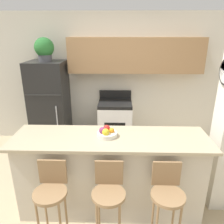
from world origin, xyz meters
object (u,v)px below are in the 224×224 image
object	(u,v)px
fruit_bowl	(107,133)
potted_plant_on_fridge	(44,49)
trash_bin	(78,142)
bar_stool_left	(51,193)
bar_stool_right	(167,195)
bar_stool_mid	(109,194)
refrigerator	(50,105)
stove_range	(115,123)

from	to	relation	value
fruit_bowl	potted_plant_on_fridge	bearing A→B (deg)	125.48
potted_plant_on_fridge	trash_bin	xyz separation A→B (m)	(0.55, -0.23, -1.71)
bar_stool_left	bar_stool_right	xyz separation A→B (m)	(1.18, 0.00, 0.00)
trash_bin	bar_stool_left	bearing A→B (deg)	-87.64
potted_plant_on_fridge	bar_stool_right	bearing A→B (deg)	-50.05
bar_stool_left	bar_stool_mid	world-z (taller)	same
refrigerator	trash_bin	xyz separation A→B (m)	(0.55, -0.23, -0.65)
potted_plant_on_fridge	trash_bin	distance (m)	1.81
bar_stool_right	fruit_bowl	bearing A→B (deg)	141.17
refrigerator	stove_range	world-z (taller)	refrigerator
stove_range	refrigerator	bearing A→B (deg)	-177.88
bar_stool_right	fruit_bowl	xyz separation A→B (m)	(-0.64, 0.51, 0.45)
bar_stool_left	bar_stool_mid	size ratio (longest dim) A/B	1.00
bar_stool_mid	fruit_bowl	bearing A→B (deg)	94.94
fruit_bowl	stove_range	bearing A→B (deg)	87.45
potted_plant_on_fridge	trash_bin	size ratio (longest dim) A/B	1.08
stove_range	trash_bin	distance (m)	0.80
fruit_bowl	trash_bin	bearing A→B (deg)	113.74
stove_range	bar_stool_right	distance (m)	2.29
bar_stool_right	trash_bin	size ratio (longest dim) A/B	2.49
bar_stool_mid	fruit_bowl	xyz separation A→B (m)	(-0.04, 0.51, 0.45)
bar_stool_left	fruit_bowl	world-z (taller)	fruit_bowl
stove_range	bar_stool_right	world-z (taller)	stove_range
refrigerator	trash_bin	world-z (taller)	refrigerator
bar_stool_right	fruit_bowl	distance (m)	0.93
bar_stool_mid	bar_stool_right	distance (m)	0.59
refrigerator	bar_stool_left	xyz separation A→B (m)	(0.63, -2.17, -0.22)
stove_range	fruit_bowl	world-z (taller)	fruit_bowl
bar_stool_left	bar_stool_mid	xyz separation A→B (m)	(0.59, 0.00, 0.00)
bar_stool_right	fruit_bowl	size ratio (longest dim) A/B	3.98
fruit_bowl	bar_stool_right	bearing A→B (deg)	-38.83
bar_stool_mid	potted_plant_on_fridge	bearing A→B (deg)	119.46
stove_range	trash_bin	world-z (taller)	stove_range
potted_plant_on_fridge	trash_bin	bearing A→B (deg)	-22.65
refrigerator	bar_stool_right	bearing A→B (deg)	-50.05
refrigerator	potted_plant_on_fridge	distance (m)	1.06
fruit_bowl	trash_bin	world-z (taller)	fruit_bowl
bar_stool_right	bar_stool_left	bearing A→B (deg)	180.00
bar_stool_left	trash_bin	bearing A→B (deg)	92.36
bar_stool_right	potted_plant_on_fridge	bearing A→B (deg)	129.95
stove_range	trash_bin	bearing A→B (deg)	-158.46
stove_range	bar_stool_mid	distance (m)	2.22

